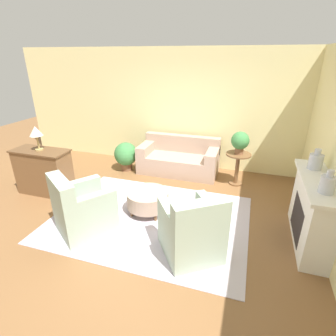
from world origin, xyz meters
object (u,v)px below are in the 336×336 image
at_px(ottoman_table, 148,199).
at_px(potted_plant_floor, 126,155).
at_px(couch, 179,159).
at_px(armchair_left, 82,210).
at_px(side_table, 238,164).
at_px(armchair_right, 192,232).
at_px(dresser, 44,171).
at_px(vase_mantel_far, 328,184).
at_px(vase_mantel_near, 316,161).
at_px(potted_plant_on_side_table, 240,141).
at_px(table_lamp, 36,132).

xyz_separation_m(ottoman_table, potted_plant_floor, (-1.21, 1.61, 0.12)).
distance_m(couch, armchair_left, 2.86).
xyz_separation_m(armchair_left, side_table, (2.19, 2.48, 0.09)).
bearing_deg(potted_plant_floor, couch, 13.15).
bearing_deg(armchair_right, dresser, 164.59).
relative_size(dresser, vase_mantel_far, 3.69).
height_order(armchair_left, potted_plant_floor, armchair_left).
relative_size(vase_mantel_near, vase_mantel_far, 1.03).
relative_size(ottoman_table, side_table, 1.05).
bearing_deg(vase_mantel_far, dresser, 174.47).
bearing_deg(armchair_left, side_table, 48.56).
relative_size(dresser, potted_plant_on_side_table, 2.37).
xyz_separation_m(couch, side_table, (1.37, -0.26, 0.17)).
bearing_deg(armchair_right, vase_mantel_far, 15.19).
bearing_deg(couch, armchair_left, -106.56).
bearing_deg(potted_plant_floor, vase_mantel_near, -18.13).
relative_size(vase_mantel_far, potted_plant_on_side_table, 0.64).
bearing_deg(vase_mantel_near, ottoman_table, -171.73).
bearing_deg(potted_plant_on_side_table, vase_mantel_near, -47.75).
distance_m(armchair_left, vase_mantel_near, 3.64).
xyz_separation_m(couch, potted_plant_on_side_table, (1.37, -0.26, 0.67)).
xyz_separation_m(vase_mantel_near, potted_plant_on_side_table, (-1.15, 1.27, -0.19)).
height_order(armchair_right, potted_plant_floor, armchair_right).
relative_size(couch, potted_plant_floor, 2.66).
bearing_deg(couch, vase_mantel_near, -31.21).
relative_size(armchair_left, ottoman_table, 1.45).
distance_m(couch, dresser, 2.95).
distance_m(dresser, potted_plant_on_side_table, 4.03).
xyz_separation_m(armchair_left, vase_mantel_near, (3.34, 1.21, 0.78)).
relative_size(ottoman_table, potted_plant_on_side_table, 1.57).
xyz_separation_m(armchair_left, ottoman_table, (0.77, 0.84, -0.12)).
bearing_deg(vase_mantel_far, couch, 137.54).
bearing_deg(potted_plant_floor, vase_mantel_far, -28.10).
xyz_separation_m(couch, armchair_left, (-0.81, -2.74, 0.08)).
distance_m(armchair_left, armchair_right, 1.76).
bearing_deg(couch, side_table, -10.76).
bearing_deg(couch, potted_plant_on_side_table, -10.76).
xyz_separation_m(side_table, dresser, (-3.67, -1.58, -0.00)).
distance_m(vase_mantel_far, potted_plant_on_side_table, 2.36).
bearing_deg(armchair_right, ottoman_table, 139.84).
bearing_deg(side_table, potted_plant_on_side_table, -63.43).
relative_size(armchair_right, potted_plant_on_side_table, 2.27).
distance_m(ottoman_table, table_lamp, 2.48).
bearing_deg(ottoman_table, vase_mantel_far, -9.02).
height_order(ottoman_table, potted_plant_on_side_table, potted_plant_on_side_table).
height_order(ottoman_table, table_lamp, table_lamp).
bearing_deg(potted_plant_on_side_table, potted_plant_floor, -179.31).
bearing_deg(armchair_left, table_lamp, 148.95).
xyz_separation_m(armchair_left, vase_mantel_far, (3.34, 0.43, 0.78)).
bearing_deg(armchair_right, table_lamp, 164.59).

